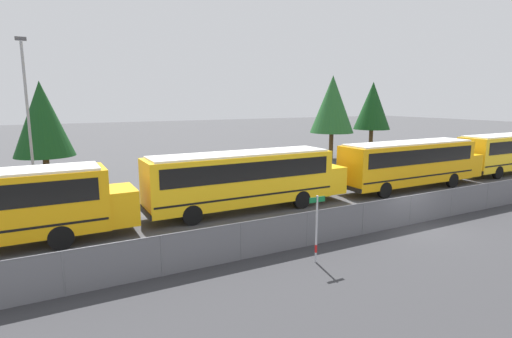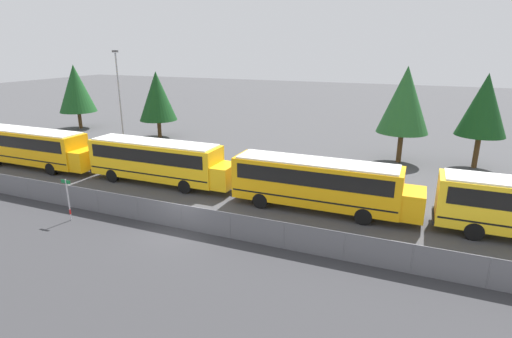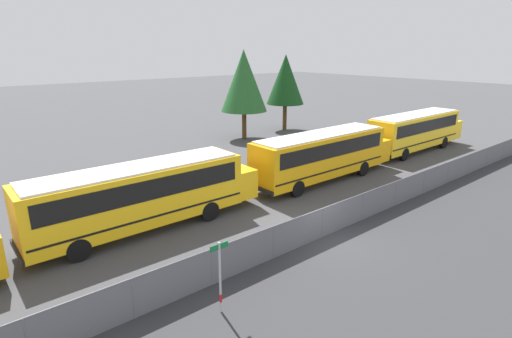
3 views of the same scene
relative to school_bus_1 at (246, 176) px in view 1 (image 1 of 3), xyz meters
The scene contains 10 objects.
ground_plane 8.78m from the school_bus_1, 45.85° to the right, with size 200.00×200.00×0.00m, color #424244.
fence 8.64m from the school_bus_1, 45.87° to the right, with size 61.72×0.07×1.51m.
school_bus_1 is the anchor object (origin of this frame).
school_bus_2 12.49m from the school_bus_1, ahead, with size 11.87×2.48×3.28m.
school_bus_3 24.80m from the school_bus_1, ahead, with size 11.87×2.48×3.28m.
street_sign 7.77m from the school_bus_1, 96.60° to the right, with size 0.70×0.09×2.61m.
light_pole 13.70m from the school_bus_1, 141.16° to the left, with size 0.60×0.24×9.68m.
tree_0 26.84m from the school_bus_1, 31.59° to the left, with size 3.98×3.98×8.01m.
tree_1 21.46m from the school_bus_1, 38.71° to the left, with size 4.43×4.43×8.51m.
tree_3 16.86m from the school_bus_1, 125.41° to the left, with size 4.18×4.18×7.44m.
Camera 1 is at (-15.61, -13.13, 6.12)m, focal length 28.00 mm.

